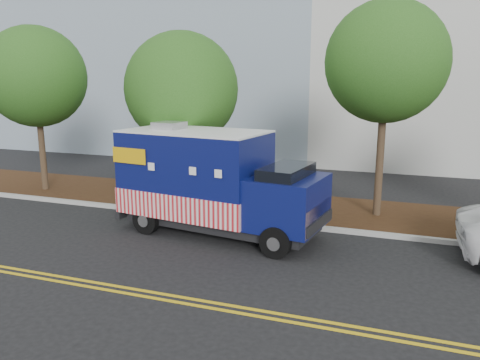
% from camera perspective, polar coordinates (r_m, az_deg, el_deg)
% --- Properties ---
extents(ground, '(120.00, 120.00, 0.00)m').
position_cam_1_polar(ground, '(15.78, -8.01, -5.84)').
color(ground, black).
rests_on(ground, ground).
extents(curb, '(120.00, 0.18, 0.15)m').
position_cam_1_polar(curb, '(16.95, -5.83, -4.24)').
color(curb, '#9E9E99').
rests_on(curb, ground).
extents(mulch_strip, '(120.00, 4.00, 0.15)m').
position_cam_1_polar(mulch_strip, '(18.80, -3.10, -2.54)').
color(mulch_strip, black).
rests_on(mulch_strip, ground).
extents(centerline_near, '(120.00, 0.10, 0.01)m').
position_cam_1_polar(centerline_near, '(12.28, -17.82, -11.71)').
color(centerline_near, gold).
rests_on(centerline_near, ground).
extents(centerline_far, '(120.00, 0.10, 0.01)m').
position_cam_1_polar(centerline_far, '(12.10, -18.55, -12.12)').
color(centerline_far, gold).
rests_on(centerline_far, ground).
extents(tree_a, '(4.17, 4.17, 7.03)m').
position_cam_1_polar(tree_a, '(21.64, -23.65, 11.43)').
color(tree_a, '#38281C').
rests_on(tree_a, ground).
extents(tree_b, '(4.28, 4.28, 6.63)m').
position_cam_1_polar(tree_b, '(18.10, -7.12, 10.93)').
color(tree_b, '#38281C').
rests_on(tree_b, ground).
extents(tree_c, '(4.05, 4.05, 7.44)m').
position_cam_1_polar(tree_c, '(16.67, 17.39, 13.54)').
color(tree_c, '#38281C').
rests_on(tree_c, ground).
extents(sign_post, '(0.06, 0.06, 2.40)m').
position_cam_1_polar(sign_post, '(17.56, -8.07, 0.07)').
color(sign_post, '#473828').
rests_on(sign_post, ground).
extents(food_truck, '(6.91, 3.36, 3.50)m').
position_cam_1_polar(food_truck, '(14.88, -3.57, -0.53)').
color(food_truck, black).
rests_on(food_truck, ground).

